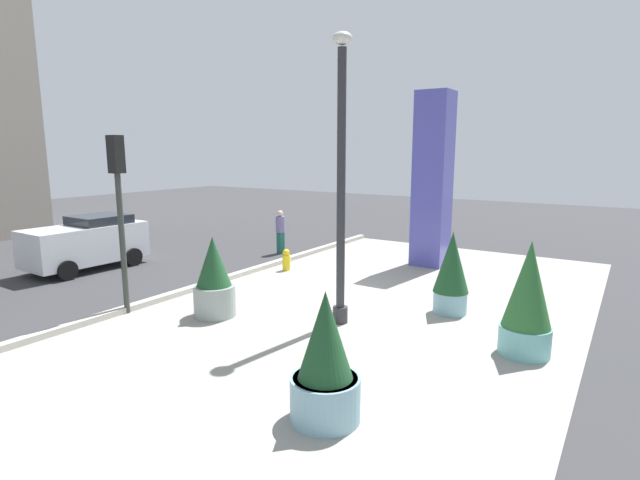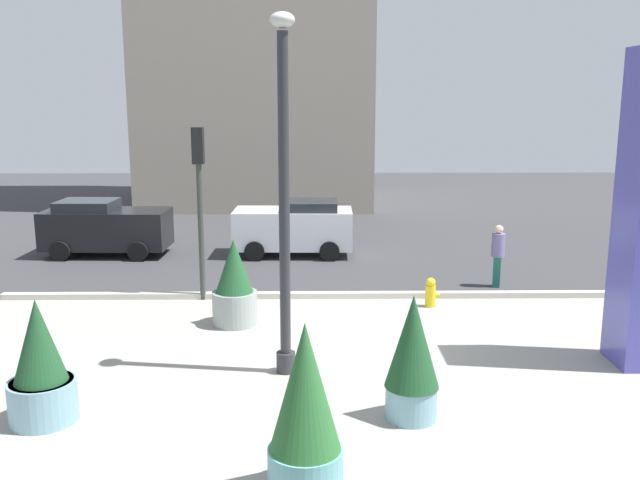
{
  "view_description": "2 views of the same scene",
  "coord_description": "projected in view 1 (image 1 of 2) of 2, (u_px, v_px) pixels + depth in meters",
  "views": [
    {
      "loc": [
        -11.13,
        -7.51,
        4.06
      ],
      "look_at": [
        -0.76,
        -0.82,
        1.8
      ],
      "focal_mm": 27.56,
      "sensor_mm": 36.0,
      "label": 1
    },
    {
      "loc": [
        -0.97,
        -14.3,
        5.12
      ],
      "look_at": [
        -0.79,
        -0.21,
        2.24
      ],
      "focal_mm": 38.97,
      "sensor_mm": 36.0,
      "label": 2
    }
  ],
  "objects": [
    {
      "name": "potted_plant_near_left",
      "position": [
        214.0,
        281.0,
        12.05
      ],
      "size": [
        1.03,
        1.03,
        2.01
      ],
      "color": "gray",
      "rests_on": "ground_plane"
    },
    {
      "name": "pedestrian_crossing",
      "position": [
        280.0,
        230.0,
        19.44
      ],
      "size": [
        0.46,
        0.46,
        1.73
      ],
      "color": "#236656",
      "rests_on": "ground_plane"
    },
    {
      "name": "lamp_post",
      "position": [
        341.0,
        188.0,
        11.16
      ],
      "size": [
        0.44,
        0.44,
        6.58
      ],
      "color": "#2D2D33",
      "rests_on": "ground_plane"
    },
    {
      "name": "fire_hydrant",
      "position": [
        286.0,
        260.0,
        16.76
      ],
      "size": [
        0.36,
        0.26,
        0.75
      ],
      "color": "gold",
      "rests_on": "ground_plane"
    },
    {
      "name": "traffic_light_far_side",
      "position": [
        119.0,
        196.0,
        11.9
      ],
      "size": [
        0.28,
        0.42,
        4.42
      ],
      "color": "#333833",
      "rests_on": "ground_plane"
    },
    {
      "name": "potted_plant_mid_plaza",
      "position": [
        451.0,
        273.0,
        12.23
      ],
      "size": [
        0.88,
        0.88,
        2.09
      ],
      "color": "#7AA8B7",
      "rests_on": "ground_plane"
    },
    {
      "name": "plaza_pavement",
      "position": [
        373.0,
        308.0,
        12.87
      ],
      "size": [
        18.0,
        10.0,
        0.02
      ],
      "primitive_type": "cube",
      "color": "#9E998E",
      "rests_on": "ground_plane"
    },
    {
      "name": "potted_plant_near_right",
      "position": [
        528.0,
        301.0,
        9.71
      ],
      "size": [
        1.01,
        1.01,
        2.34
      ],
      "color": "#6BB2B2",
      "rests_on": "ground_plane"
    },
    {
      "name": "car_curb_west",
      "position": [
        87.0,
        242.0,
        16.91
      ],
      "size": [
        3.91,
        2.07,
        1.82
      ],
      "color": "silver",
      "rests_on": "ground_plane"
    },
    {
      "name": "art_pillar_blue",
      "position": [
        433.0,
        180.0,
        17.15
      ],
      "size": [
        1.13,
        1.13,
        6.05
      ],
      "primitive_type": "cube",
      "color": "#4C4CAD",
      "rests_on": "ground_plane"
    },
    {
      "name": "potted_plant_curbside",
      "position": [
        325.0,
        365.0,
        7.35
      ],
      "size": [
        1.08,
        1.08,
        2.05
      ],
      "color": "#7AA8B7",
      "rests_on": "ground_plane"
    },
    {
      "name": "ground_plane",
      "position": [
        209.0,
        276.0,
        16.07
      ],
      "size": [
        60.0,
        60.0,
        0.0
      ],
      "primitive_type": "plane",
      "color": "#38383A"
    },
    {
      "name": "curb_strip",
      "position": [
        229.0,
        278.0,
        15.58
      ],
      "size": [
        18.0,
        0.24,
        0.16
      ],
      "primitive_type": "cube",
      "color": "#B7B2A8",
      "rests_on": "ground_plane"
    }
  ]
}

